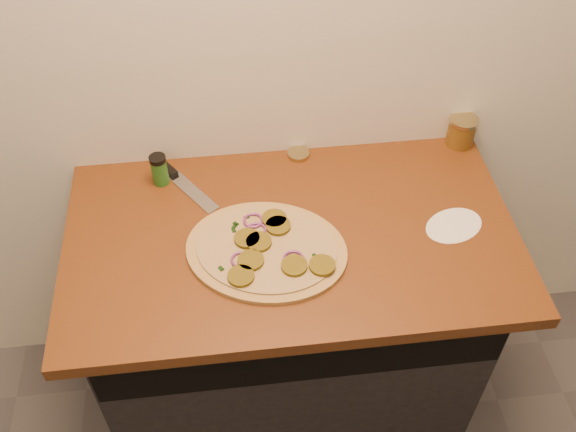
{
  "coord_description": "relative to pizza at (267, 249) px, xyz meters",
  "views": [
    {
      "loc": [
        -0.14,
        0.29,
        2.17
      ],
      "look_at": [
        -0.01,
        1.43,
        0.95
      ],
      "focal_mm": 40.0,
      "sensor_mm": 36.0,
      "label": 1
    }
  ],
  "objects": [
    {
      "name": "cabinet",
      "position": [
        0.07,
        0.09,
        -0.48
      ],
      "size": [
        1.1,
        0.6,
        0.86
      ],
      "primitive_type": "cube",
      "color": "black",
      "rests_on": "ground"
    },
    {
      "name": "countertop",
      "position": [
        0.07,
        0.06,
        -0.03
      ],
      "size": [
        1.2,
        0.7,
        0.04
      ],
      "primitive_type": "cube",
      "color": "brown",
      "rests_on": "cabinet"
    },
    {
      "name": "pizza",
      "position": [
        0.0,
        0.0,
        0.0
      ],
      "size": [
        0.51,
        0.51,
        0.03
      ],
      "color": "tan",
      "rests_on": "countertop"
    },
    {
      "name": "chefs_knife",
      "position": [
        -0.23,
        0.3,
        -0.01
      ],
      "size": [
        0.19,
        0.26,
        0.02
      ],
      "color": "#B7BAC1",
      "rests_on": "countertop"
    },
    {
      "name": "mason_jar_lid",
      "position": [
        0.13,
        0.36,
        -0.0
      ],
      "size": [
        0.07,
        0.07,
        0.01
      ],
      "primitive_type": "cylinder",
      "rotation": [
        0.0,
        0.0,
        0.1
      ],
      "color": "tan",
      "rests_on": "countertop"
    },
    {
      "name": "salsa_jar",
      "position": [
        0.62,
        0.36,
        0.04
      ],
      "size": [
        0.09,
        0.09,
        0.09
      ],
      "color": "#9E220F",
      "rests_on": "countertop"
    },
    {
      "name": "spice_shaker",
      "position": [
        -0.27,
        0.3,
        0.04
      ],
      "size": [
        0.05,
        0.05,
        0.09
      ],
      "color": "#276520",
      "rests_on": "countertop"
    },
    {
      "name": "flour_spill",
      "position": [
        0.51,
        0.03,
        -0.01
      ],
      "size": [
        0.22,
        0.22,
        0.0
      ],
      "primitive_type": "cylinder",
      "rotation": [
        0.0,
        0.0,
        0.41
      ],
      "color": "white",
      "rests_on": "countertop"
    }
  ]
}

